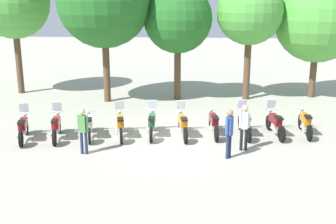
# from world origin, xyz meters

# --- Properties ---
(ground_plane) EXTENTS (80.00, 80.00, 0.00)m
(ground_plane) POSITION_xyz_m (0.00, 0.00, 0.00)
(ground_plane) COLOR #ADA899
(motorcycle_0) EXTENTS (0.76, 2.15, 1.37)m
(motorcycle_0) POSITION_xyz_m (-5.64, -0.72, 0.52)
(motorcycle_0) COLOR black
(motorcycle_0) RESTS_ON ground_plane
(motorcycle_1) EXTENTS (0.68, 2.17, 1.37)m
(motorcycle_1) POSITION_xyz_m (-4.39, -0.49, 0.52)
(motorcycle_1) COLOR black
(motorcycle_1) RESTS_ON ground_plane
(motorcycle_2) EXTENTS (0.75, 2.15, 0.99)m
(motorcycle_2) POSITION_xyz_m (-3.14, -0.23, 0.50)
(motorcycle_2) COLOR black
(motorcycle_2) RESTS_ON ground_plane
(motorcycle_3) EXTENTS (0.68, 2.17, 1.37)m
(motorcycle_3) POSITION_xyz_m (-1.89, -0.13, 0.52)
(motorcycle_3) COLOR black
(motorcycle_3) RESTS_ON ground_plane
(motorcycle_4) EXTENTS (0.62, 2.19, 1.37)m
(motorcycle_4) POSITION_xyz_m (-0.63, 0.08, 0.52)
(motorcycle_4) COLOR black
(motorcycle_4) RESTS_ON ground_plane
(motorcycle_5) EXTENTS (0.63, 2.18, 1.37)m
(motorcycle_5) POSITION_xyz_m (0.62, 0.04, 0.52)
(motorcycle_5) COLOR black
(motorcycle_5) RESTS_ON ground_plane
(motorcycle_6) EXTENTS (0.62, 2.19, 0.99)m
(motorcycle_6) POSITION_xyz_m (1.87, 0.32, 0.50)
(motorcycle_6) COLOR black
(motorcycle_6) RESTS_ON ground_plane
(motorcycle_7) EXTENTS (0.62, 2.19, 1.37)m
(motorcycle_7) POSITION_xyz_m (3.12, 0.34, 0.52)
(motorcycle_7) COLOR black
(motorcycle_7) RESTS_ON ground_plane
(motorcycle_8) EXTENTS (0.62, 2.18, 1.37)m
(motorcycle_8) POSITION_xyz_m (4.37, 0.43, 0.52)
(motorcycle_8) COLOR black
(motorcycle_8) RESTS_ON ground_plane
(motorcycle_9) EXTENTS (0.62, 2.19, 0.99)m
(motorcycle_9) POSITION_xyz_m (5.63, 0.63, 0.50)
(motorcycle_9) COLOR black
(motorcycle_9) RESTS_ON ground_plane
(person_0) EXTENTS (0.41, 0.25, 1.70)m
(person_0) POSITION_xyz_m (-2.89, -2.06, 1.00)
(person_0) COLOR #232D4C
(person_0) RESTS_ON ground_plane
(person_1) EXTENTS (0.40, 0.23, 1.74)m
(person_1) POSITION_xyz_m (2.90, -1.39, 1.02)
(person_1) COLOR black
(person_1) RESTS_ON ground_plane
(person_2) EXTENTS (0.32, 0.38, 1.78)m
(person_2) POSITION_xyz_m (2.28, -2.18, 1.06)
(person_2) COLOR #232D4C
(person_2) RESTS_ON ground_plane
(tree_0) EXTENTS (3.98, 3.98, 7.11)m
(tree_0) POSITION_xyz_m (-8.97, 7.42, 5.09)
(tree_0) COLOR brown
(tree_0) RESTS_ON ground_plane
(tree_1) EXTENTS (4.79, 4.79, 7.65)m
(tree_1) POSITION_xyz_m (-3.55, 5.69, 5.24)
(tree_1) COLOR brown
(tree_1) RESTS_ON ground_plane
(tree_2) EXTENTS (3.63, 3.63, 6.14)m
(tree_2) POSITION_xyz_m (0.18, 6.44, 4.31)
(tree_2) COLOR brown
(tree_2) RESTS_ON ground_plane
(tree_3) EXTENTS (3.47, 3.47, 6.42)m
(tree_3) POSITION_xyz_m (3.94, 6.62, 4.66)
(tree_3) COLOR brown
(tree_3) RESTS_ON ground_plane
(tree_4) EXTENTS (4.65, 4.65, 6.61)m
(tree_4) POSITION_xyz_m (7.67, 7.32, 4.28)
(tree_4) COLOR brown
(tree_4) RESTS_ON ground_plane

